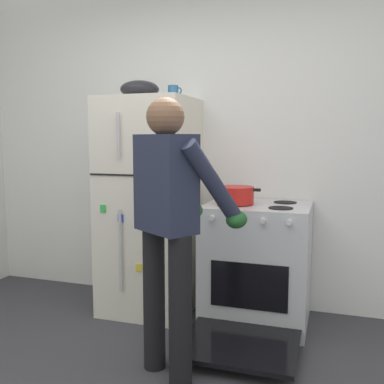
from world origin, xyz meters
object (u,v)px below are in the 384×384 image
red_pot (235,195)px  coffee_mug (173,92)px  refrigerator (150,206)px  mixing_bowl (140,89)px  stove_range (256,265)px  person_cook (171,215)px

red_pot → coffee_mug: bearing=169.1°
refrigerator → mixing_bowl: mixing_bowl is taller
stove_range → person_cook: bearing=-110.8°
red_pot → coffee_mug: coffee_mug is taller
person_cook → mixing_bowl: size_ratio=5.31×
red_pot → mixing_bowl: 1.11m
person_cook → mixing_bowl: 1.36m
mixing_bowl → red_pot: bearing=-3.7°
stove_range → red_pot: red_pot is taller
mixing_bowl → stove_range: bearing=-1.1°
refrigerator → red_pot: size_ratio=4.56×
coffee_mug → mixing_bowl: size_ratio=0.37×
person_cook → red_pot: person_cook is taller
stove_range → refrigerator: bearing=178.8°
refrigerator → coffee_mug: 0.91m
red_pot → coffee_mug: 0.94m
stove_range → coffee_mug: bearing=174.3°
refrigerator → stove_range: bearing=-1.2°
person_cook → coffee_mug: bearing=109.4°
refrigerator → coffee_mug: bearing=15.4°
red_pot → refrigerator: bearing=175.9°
stove_range → mixing_bowl: size_ratio=4.03×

